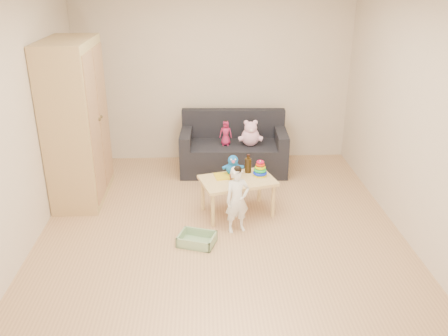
{
  "coord_description": "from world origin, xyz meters",
  "views": [
    {
      "loc": [
        -0.18,
        -4.64,
        2.72
      ],
      "look_at": [
        0.05,
        0.25,
        0.65
      ],
      "focal_mm": 38.0,
      "sensor_mm": 36.0,
      "label": 1
    }
  ],
  "objects_px": {
    "sofa": "(233,157)",
    "toddler": "(237,201)",
    "wardrobe": "(76,123)",
    "play_table": "(237,196)"
  },
  "relations": [
    {
      "from": "wardrobe",
      "to": "play_table",
      "type": "relative_size",
      "value": 2.34
    },
    {
      "from": "wardrobe",
      "to": "sofa",
      "type": "height_order",
      "value": "wardrobe"
    },
    {
      "from": "wardrobe",
      "to": "play_table",
      "type": "xyz_separation_m",
      "value": [
        1.93,
        -0.55,
        -0.77
      ]
    },
    {
      "from": "sofa",
      "to": "play_table",
      "type": "relative_size",
      "value": 1.77
    },
    {
      "from": "wardrobe",
      "to": "toddler",
      "type": "bearing_deg",
      "value": -26.83
    },
    {
      "from": "wardrobe",
      "to": "sofa",
      "type": "xyz_separation_m",
      "value": [
        1.97,
        0.75,
        -0.78
      ]
    },
    {
      "from": "wardrobe",
      "to": "toddler",
      "type": "distance_m",
      "value": 2.22
    },
    {
      "from": "sofa",
      "to": "toddler",
      "type": "relative_size",
      "value": 2.01
    },
    {
      "from": "wardrobe",
      "to": "play_table",
      "type": "bearing_deg",
      "value": -15.97
    },
    {
      "from": "sofa",
      "to": "toddler",
      "type": "height_order",
      "value": "toddler"
    }
  ]
}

